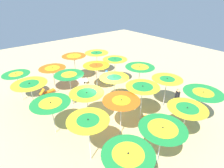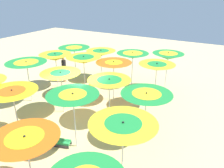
# 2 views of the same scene
# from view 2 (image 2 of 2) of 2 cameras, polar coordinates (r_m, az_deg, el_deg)

# --- Properties ---
(ground) EXTENTS (41.20, 41.20, 0.04)m
(ground) POSITION_cam_2_polar(r_m,az_deg,el_deg) (11.87, -8.65, -8.10)
(ground) COLOR #D1B57F
(beach_umbrella_0) EXTENTS (2.29, 2.29, 2.18)m
(beach_umbrella_0) POSITION_cam_2_polar(r_m,az_deg,el_deg) (16.78, -9.60, 8.67)
(beach_umbrella_0) COLOR silver
(beach_umbrella_0) RESTS_ON ground
(beach_umbrella_1) EXTENTS (2.05, 2.05, 2.29)m
(beach_umbrella_1) POSITION_cam_2_polar(r_m,az_deg,el_deg) (14.89, -14.20, 6.62)
(beach_umbrella_1) COLOR silver
(beach_umbrella_1) RESTS_ON ground
(beach_umbrella_2) EXTENTS (2.22, 2.22, 2.43)m
(beach_umbrella_2) POSITION_cam_2_polar(r_m,az_deg,el_deg) (13.21, -20.90, 4.51)
(beach_umbrella_2) COLOR silver
(beach_umbrella_2) RESTS_ON ground
(beach_umbrella_5) EXTENTS (2.05, 2.05, 2.16)m
(beach_umbrella_5) POSITION_cam_2_polar(r_m,az_deg,el_deg) (15.78, -2.82, 7.85)
(beach_umbrella_5) COLOR silver
(beach_umbrella_5) RESTS_ON ground
(beach_umbrella_6) EXTENTS (2.05, 2.05, 2.47)m
(beach_umbrella_6) POSITION_cam_2_polar(r_m,az_deg,el_deg) (13.32, -7.21, 6.08)
(beach_umbrella_6) COLOR silver
(beach_umbrella_6) RESTS_ON ground
(beach_umbrella_7) EXTENTS (2.03, 2.03, 2.29)m
(beach_umbrella_7) POSITION_cam_2_polar(r_m,az_deg,el_deg) (11.53, -12.88, 1.95)
(beach_umbrella_7) COLOR silver
(beach_umbrella_7) RESTS_ON ground
(beach_umbrella_8) EXTENTS (2.12, 2.12, 2.28)m
(beach_umbrella_8) POSITION_cam_2_polar(r_m,az_deg,el_deg) (10.18, -23.97, -2.64)
(beach_umbrella_8) COLOR silver
(beach_umbrella_8) RESTS_ON ground
(beach_umbrella_10) EXTENTS (2.12, 2.12, 2.26)m
(beach_umbrella_10) POSITION_cam_2_polar(r_m,az_deg,el_deg) (14.86, 5.27, 7.22)
(beach_umbrella_10) COLOR silver
(beach_umbrella_10) RESTS_ON ground
(beach_umbrella_11) EXTENTS (2.02, 2.02, 2.37)m
(beach_umbrella_11) POSITION_cam_2_polar(r_m,az_deg,el_deg) (12.54, 0.44, 4.80)
(beach_umbrella_11) COLOR silver
(beach_umbrella_11) RESTS_ON ground
(beach_umbrella_12) EXTENTS (2.06, 2.06, 2.23)m
(beach_umbrella_12) POSITION_cam_2_polar(r_m,az_deg,el_deg) (10.54, -0.68, 0.13)
(beach_umbrella_12) COLOR silver
(beach_umbrella_12) RESTS_ON ground
(beach_umbrella_13) EXTENTS (2.03, 2.03, 2.48)m
(beach_umbrella_13) POSITION_cam_2_polar(r_m,az_deg,el_deg) (8.68, -9.86, -3.77)
(beach_umbrella_13) COLOR silver
(beach_umbrella_13) RESTS_ON ground
(beach_umbrella_14) EXTENTS (2.06, 2.06, 2.19)m
(beach_umbrella_14) POSITION_cam_2_polar(r_m,az_deg,el_deg) (7.23, -21.15, -13.53)
(beach_umbrella_14) COLOR silver
(beach_umbrella_14) RESTS_ON ground
(beach_umbrella_15) EXTENTS (1.92, 1.92, 2.50)m
(beach_umbrella_15) POSITION_cam_2_polar(r_m,az_deg,el_deg) (14.27, 14.05, 6.87)
(beach_umbrella_15) COLOR silver
(beach_umbrella_15) RESTS_ON ground
(beach_umbrella_16) EXTENTS (1.91, 1.91, 2.52)m
(beach_umbrella_16) POSITION_cam_2_polar(r_m,az_deg,el_deg) (12.00, 11.31, 4.24)
(beach_umbrella_16) COLOR silver
(beach_umbrella_16) RESTS_ON ground
(beach_umbrella_17) EXTENTS (2.17, 2.17, 2.16)m
(beach_umbrella_17) POSITION_cam_2_polar(r_m,az_deg,el_deg) (9.42, 8.73, -3.26)
(beach_umbrella_17) COLOR silver
(beach_umbrella_17) RESTS_ON ground
(beach_umbrella_18) EXTENTS (2.19, 2.19, 2.33)m
(beach_umbrella_18) POSITION_cam_2_polar(r_m,az_deg,el_deg) (7.12, 2.84, -11.04)
(beach_umbrella_18) COLOR silver
(beach_umbrella_18) RESTS_ON ground
(lounger_1) EXTENTS (0.42, 1.18, 0.62)m
(lounger_1) POSITION_cam_2_polar(r_m,az_deg,el_deg) (14.63, -5.82, -0.61)
(lounger_1) COLOR #333338
(lounger_1) RESTS_ON ground
(lounger_2) EXTENTS (1.16, 0.65, 0.69)m
(lounger_2) POSITION_cam_2_polar(r_m,az_deg,el_deg) (9.93, -13.46, -13.82)
(lounger_2) COLOR #333338
(lounger_2) RESTS_ON ground
(beachgoer_0) EXTENTS (0.30, 0.30, 1.78)m
(beachgoer_0) POSITION_cam_2_polar(r_m,az_deg,el_deg) (15.90, -12.08, 3.78)
(beachgoer_0) COLOR #D8A87F
(beachgoer_0) RESTS_ON ground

